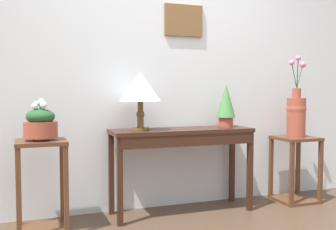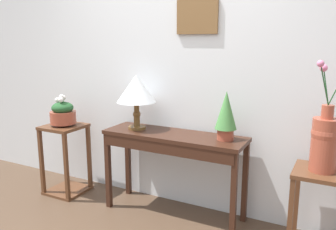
{
  "view_description": "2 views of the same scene",
  "coord_description": "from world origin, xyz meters",
  "px_view_note": "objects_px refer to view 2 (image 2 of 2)",
  "views": [
    {
      "loc": [
        -1.23,
        -2.02,
        1.11
      ],
      "look_at": [
        -0.01,
        1.31,
        0.9
      ],
      "focal_mm": 42.28,
      "sensor_mm": 36.0,
      "label": 1
    },
    {
      "loc": [
        1.44,
        -1.35,
        1.57
      ],
      "look_at": [
        0.06,
        1.28,
        0.94
      ],
      "focal_mm": 36.71,
      "sensor_mm": 36.0,
      "label": 2
    }
  ],
  "objects_px": {
    "table_lamp": "(136,90)",
    "planter_bowl_wide_left": "(63,113)",
    "console_table": "(173,146)",
    "pedestal_stand_right": "(318,212)",
    "pedestal_stand_left": "(66,159)",
    "flower_vase_tall_right": "(325,138)",
    "potted_plant_on_console": "(226,114)"
  },
  "relations": [
    {
      "from": "table_lamp",
      "to": "planter_bowl_wide_left",
      "type": "distance_m",
      "value": 0.88
    },
    {
      "from": "console_table",
      "to": "potted_plant_on_console",
      "type": "height_order",
      "value": "potted_plant_on_console"
    },
    {
      "from": "console_table",
      "to": "pedestal_stand_left",
      "type": "xyz_separation_m",
      "value": [
        -1.22,
        -0.07,
        -0.3
      ]
    },
    {
      "from": "console_table",
      "to": "potted_plant_on_console",
      "type": "distance_m",
      "value": 0.57
    },
    {
      "from": "pedestal_stand_left",
      "to": "console_table",
      "type": "bearing_deg",
      "value": 3.44
    },
    {
      "from": "potted_plant_on_console",
      "to": "table_lamp",
      "type": "bearing_deg",
      "value": -178.14
    },
    {
      "from": "potted_plant_on_console",
      "to": "pedestal_stand_right",
      "type": "xyz_separation_m",
      "value": [
        0.76,
        -0.07,
        -0.66
      ]
    },
    {
      "from": "console_table",
      "to": "planter_bowl_wide_left",
      "type": "xyz_separation_m",
      "value": [
        -1.22,
        -0.07,
        0.2
      ]
    },
    {
      "from": "potted_plant_on_console",
      "to": "flower_vase_tall_right",
      "type": "xyz_separation_m",
      "value": [
        0.76,
        -0.07,
        -0.09
      ]
    },
    {
      "from": "console_table",
      "to": "flower_vase_tall_right",
      "type": "relative_size",
      "value": 1.62
    },
    {
      "from": "pedestal_stand_left",
      "to": "table_lamp",
      "type": "bearing_deg",
      "value": 6.66
    },
    {
      "from": "pedestal_stand_left",
      "to": "planter_bowl_wide_left",
      "type": "distance_m",
      "value": 0.49
    },
    {
      "from": "potted_plant_on_console",
      "to": "pedestal_stand_left",
      "type": "relative_size",
      "value": 0.56
    },
    {
      "from": "potted_plant_on_console",
      "to": "flower_vase_tall_right",
      "type": "relative_size",
      "value": 0.51
    },
    {
      "from": "table_lamp",
      "to": "planter_bowl_wide_left",
      "type": "xyz_separation_m",
      "value": [
        -0.83,
        -0.1,
        -0.28
      ]
    },
    {
      "from": "console_table",
      "to": "flower_vase_tall_right",
      "type": "bearing_deg",
      "value": -0.74
    },
    {
      "from": "console_table",
      "to": "potted_plant_on_console",
      "type": "bearing_deg",
      "value": 6.33
    },
    {
      "from": "console_table",
      "to": "potted_plant_on_console",
      "type": "xyz_separation_m",
      "value": [
        0.46,
        0.05,
        0.33
      ]
    },
    {
      "from": "console_table",
      "to": "table_lamp",
      "type": "relative_size",
      "value": 2.56
    },
    {
      "from": "pedestal_stand_left",
      "to": "flower_vase_tall_right",
      "type": "xyz_separation_m",
      "value": [
        2.44,
        0.06,
        0.53
      ]
    },
    {
      "from": "console_table",
      "to": "pedestal_stand_right",
      "type": "xyz_separation_m",
      "value": [
        1.22,
        -0.02,
        -0.33
      ]
    },
    {
      "from": "table_lamp",
      "to": "pedestal_stand_right",
      "type": "distance_m",
      "value": 1.8
    },
    {
      "from": "potted_plant_on_console",
      "to": "pedestal_stand_right",
      "type": "height_order",
      "value": "potted_plant_on_console"
    },
    {
      "from": "potted_plant_on_console",
      "to": "console_table",
      "type": "bearing_deg",
      "value": -173.67
    },
    {
      "from": "pedestal_stand_left",
      "to": "planter_bowl_wide_left",
      "type": "relative_size",
      "value": 2.25
    },
    {
      "from": "console_table",
      "to": "pedestal_stand_right",
      "type": "height_order",
      "value": "console_table"
    },
    {
      "from": "console_table",
      "to": "planter_bowl_wide_left",
      "type": "bearing_deg",
      "value": -176.54
    },
    {
      "from": "console_table",
      "to": "table_lamp",
      "type": "height_order",
      "value": "table_lamp"
    },
    {
      "from": "pedestal_stand_left",
      "to": "pedestal_stand_right",
      "type": "xyz_separation_m",
      "value": [
        2.44,
        0.06,
        -0.04
      ]
    },
    {
      "from": "table_lamp",
      "to": "potted_plant_on_console",
      "type": "bearing_deg",
      "value": 1.86
    },
    {
      "from": "pedestal_stand_right",
      "to": "flower_vase_tall_right",
      "type": "height_order",
      "value": "flower_vase_tall_right"
    },
    {
      "from": "table_lamp",
      "to": "pedestal_stand_left",
      "type": "distance_m",
      "value": 1.14
    }
  ]
}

